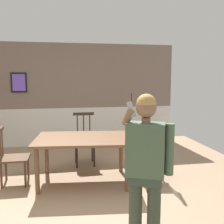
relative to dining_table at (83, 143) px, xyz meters
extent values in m
plane|color=#9E7F60|center=(-0.29, -0.60, -0.68)|extent=(7.19, 7.19, 0.00)
cube|color=gray|center=(-0.29, 2.67, 1.12)|extent=(5.90, 0.12, 1.66)
cube|color=white|center=(-0.29, 2.68, -0.20)|extent=(5.90, 0.14, 0.97)
cube|color=white|center=(-0.29, 2.65, 0.29)|extent=(5.90, 0.05, 0.06)
cube|color=black|center=(-1.35, 2.59, 0.96)|extent=(0.39, 0.03, 0.49)
cube|color=#7E58E2|center=(-1.35, 2.58, 0.96)|extent=(0.31, 0.01, 0.41)
cube|color=brown|center=(0.00, 0.00, 0.07)|extent=(1.69, 1.26, 0.04)
cylinder|color=brown|center=(-0.73, -0.36, -0.32)|extent=(0.07, 0.07, 0.73)
cylinder|color=brown|center=(0.63, -0.52, -0.32)|extent=(0.07, 0.07, 0.73)
cylinder|color=brown|center=(-0.63, 0.52, -0.32)|extent=(0.07, 0.07, 0.73)
cylinder|color=brown|center=(0.73, 0.36, -0.32)|extent=(0.07, 0.07, 0.73)
cube|color=#2D2319|center=(0.10, 0.89, -0.22)|extent=(0.43, 0.43, 0.03)
cube|color=#2D2319|center=(0.10, 1.08, 0.34)|extent=(0.43, 0.04, 0.06)
cylinder|color=#2D2319|center=(0.23, 1.08, 0.08)|extent=(0.02, 0.02, 0.58)
cylinder|color=#2D2319|center=(0.10, 1.08, 0.08)|extent=(0.02, 0.02, 0.58)
cylinder|color=#2D2319|center=(-0.02, 1.08, 0.08)|extent=(0.02, 0.02, 0.58)
cylinder|color=#2D2319|center=(0.27, 0.72, -0.46)|extent=(0.04, 0.04, 0.45)
cylinder|color=#2D2319|center=(-0.07, 0.72, -0.46)|extent=(0.04, 0.04, 0.45)
cylinder|color=#2D2319|center=(0.27, 1.06, -0.46)|extent=(0.04, 0.04, 0.45)
cylinder|color=#2D2319|center=(-0.07, 1.06, -0.46)|extent=(0.04, 0.04, 0.45)
cube|color=black|center=(1.13, -0.13, -0.22)|extent=(0.48, 0.48, 0.03)
cube|color=black|center=(1.31, -0.17, 0.28)|extent=(0.12, 0.41, 0.06)
cylinder|color=black|center=(1.29, -0.29, 0.05)|extent=(0.02, 0.02, 0.51)
cylinder|color=black|center=(1.31, -0.17, 0.05)|extent=(0.02, 0.02, 0.51)
cylinder|color=black|center=(1.33, -0.05, 0.05)|extent=(0.02, 0.02, 0.51)
cylinder|color=black|center=(0.94, -0.26, -0.46)|extent=(0.04, 0.04, 0.45)
cylinder|color=black|center=(1.00, 0.06, -0.46)|extent=(0.04, 0.04, 0.45)
cylinder|color=black|center=(1.26, -0.32, -0.46)|extent=(0.04, 0.04, 0.45)
cylinder|color=black|center=(1.32, 0.00, -0.46)|extent=(0.04, 0.04, 0.45)
cube|color=#513823|center=(-1.13, 0.13, -0.24)|extent=(0.47, 0.47, 0.03)
cube|color=#513823|center=(-1.34, 0.13, 0.24)|extent=(0.05, 0.46, 0.06)
cylinder|color=#513823|center=(-1.34, 0.27, 0.02)|extent=(0.02, 0.02, 0.49)
cylinder|color=#513823|center=(-1.34, 0.13, 0.02)|extent=(0.02, 0.02, 0.49)
cylinder|color=#513823|center=(-0.94, 0.31, -0.47)|extent=(0.04, 0.04, 0.42)
cylinder|color=#513823|center=(-0.95, -0.05, -0.47)|extent=(0.04, 0.04, 0.42)
cylinder|color=#513823|center=(-1.31, 0.32, -0.47)|extent=(0.04, 0.04, 0.42)
cylinder|color=#513823|center=(-1.32, -0.05, -0.47)|extent=(0.04, 0.04, 0.42)
cylinder|color=#3A493A|center=(0.56, -1.92, -0.29)|extent=(0.14, 0.14, 0.77)
cylinder|color=#3A493A|center=(0.39, -1.85, -0.29)|extent=(0.14, 0.14, 0.77)
cube|color=#3A493A|center=(0.48, -1.88, 0.06)|extent=(0.40, 0.32, 0.12)
cube|color=#4C664C|center=(0.48, -1.88, 0.37)|extent=(0.44, 0.35, 0.55)
cylinder|color=#4C664C|center=(0.69, -1.98, 0.38)|extent=(0.09, 0.09, 0.52)
cylinder|color=#936B4C|center=(0.30, -1.83, 0.70)|extent=(0.16, 0.16, 0.19)
cylinder|color=#936B4C|center=(0.48, -1.88, 0.67)|extent=(0.09, 0.09, 0.05)
sphere|color=#936B4C|center=(0.48, -1.88, 0.80)|extent=(0.21, 0.21, 0.21)
sphere|color=tan|center=(0.48, -1.88, 0.83)|extent=(0.20, 0.20, 0.20)
cube|color=#B7B7BC|center=(0.33, -1.85, 0.77)|extent=(0.11, 0.07, 0.17)
cylinder|color=black|center=(0.33, -1.85, 0.89)|extent=(0.01, 0.01, 0.08)
camera|label=1|loc=(-0.37, -4.44, 1.10)|focal=43.29mm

